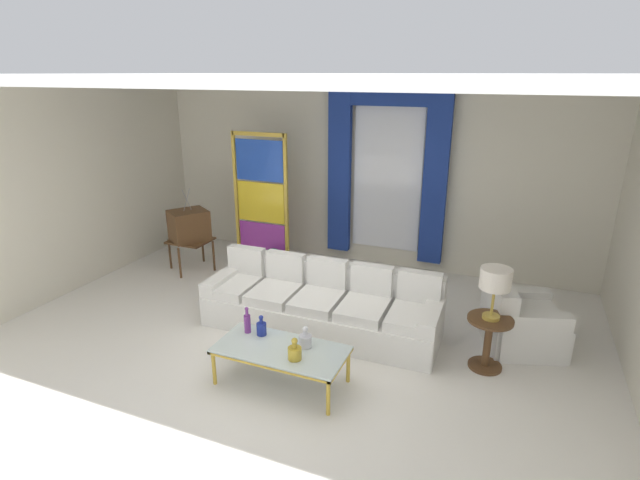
% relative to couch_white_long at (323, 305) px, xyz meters
% --- Properties ---
extents(ground_plane, '(16.00, 16.00, 0.00)m').
position_rel_couch_white_long_xyz_m(ground_plane, '(-0.22, -0.61, -0.31)').
color(ground_plane, white).
extents(wall_rear, '(8.00, 0.12, 3.00)m').
position_rel_couch_white_long_xyz_m(wall_rear, '(-0.22, 2.45, 1.19)').
color(wall_rear, silver).
rests_on(wall_rear, ground).
extents(wall_left, '(0.12, 7.00, 3.00)m').
position_rel_couch_white_long_xyz_m(wall_left, '(-3.88, -0.01, 1.19)').
color(wall_left, silver).
rests_on(wall_left, ground).
extents(ceiling_slab, '(8.00, 7.60, 0.04)m').
position_rel_couch_white_long_xyz_m(ceiling_slab, '(-0.22, 0.19, 2.71)').
color(ceiling_slab, white).
extents(curtained_window, '(2.00, 0.17, 2.70)m').
position_rel_couch_white_long_xyz_m(curtained_window, '(0.14, 2.29, 1.43)').
color(curtained_window, white).
rests_on(curtained_window, ground).
extents(couch_white_long, '(2.93, 0.96, 0.86)m').
position_rel_couch_white_long_xyz_m(couch_white_long, '(0.00, 0.00, 0.00)').
color(couch_white_long, white).
rests_on(couch_white_long, ground).
extents(coffee_table, '(1.34, 0.64, 0.41)m').
position_rel_couch_white_long_xyz_m(coffee_table, '(0.05, -1.26, 0.07)').
color(coffee_table, silver).
rests_on(coffee_table, ground).
extents(bottle_blue_decanter, '(0.14, 0.14, 0.23)m').
position_rel_couch_white_long_xyz_m(bottle_blue_decanter, '(0.27, -1.38, 0.18)').
color(bottle_blue_decanter, gold).
rests_on(bottle_blue_decanter, coffee_table).
extents(bottle_crystal_tall, '(0.11, 0.11, 0.23)m').
position_rel_couch_white_long_xyz_m(bottle_crystal_tall, '(-0.26, -1.09, 0.18)').
color(bottle_crystal_tall, navy).
rests_on(bottle_crystal_tall, coffee_table).
extents(bottle_amber_squat, '(0.13, 0.13, 0.23)m').
position_rel_couch_white_long_xyz_m(bottle_amber_squat, '(0.27, -1.13, 0.18)').
color(bottle_amber_squat, silver).
rests_on(bottle_amber_squat, coffee_table).
extents(bottle_ruby_flask, '(0.07, 0.07, 0.30)m').
position_rel_couch_white_long_xyz_m(bottle_ruby_flask, '(-0.42, -1.10, 0.22)').
color(bottle_ruby_flask, '#753384').
rests_on(bottle_ruby_flask, coffee_table).
extents(vintage_tv, '(0.75, 0.77, 1.35)m').
position_rel_couch_white_long_xyz_m(vintage_tv, '(-2.69, 0.95, 0.42)').
color(vintage_tv, brown).
rests_on(vintage_tv, ground).
extents(armchair_white, '(1.03, 1.02, 0.80)m').
position_rel_couch_white_long_xyz_m(armchair_white, '(2.28, 0.45, -0.02)').
color(armchair_white, white).
rests_on(armchair_white, ground).
extents(stained_glass_divider, '(0.95, 0.05, 2.20)m').
position_rel_couch_white_long_xyz_m(stained_glass_divider, '(-1.67, 1.50, 0.75)').
color(stained_glass_divider, gold).
rests_on(stained_glass_divider, ground).
extents(peacock_figurine, '(0.44, 0.60, 0.50)m').
position_rel_couch_white_long_xyz_m(peacock_figurine, '(-1.37, 1.18, -0.09)').
color(peacock_figurine, beige).
rests_on(peacock_figurine, ground).
extents(round_side_table, '(0.48, 0.48, 0.59)m').
position_rel_couch_white_long_xyz_m(round_side_table, '(1.98, -0.15, 0.05)').
color(round_side_table, brown).
rests_on(round_side_table, ground).
extents(table_lamp_brass, '(0.32, 0.32, 0.57)m').
position_rel_couch_white_long_xyz_m(table_lamp_brass, '(1.98, -0.15, 0.72)').
color(table_lamp_brass, '#B29338').
rests_on(table_lamp_brass, round_side_table).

